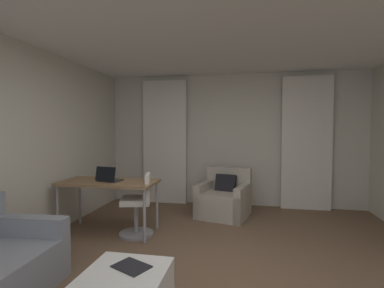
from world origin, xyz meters
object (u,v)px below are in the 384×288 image
(desk, at_px, (109,185))
(armchair, at_px, (224,200))
(desk_chair, at_px, (139,208))
(magazine_open, at_px, (132,266))
(laptop, at_px, (109,178))

(desk, bearing_deg, armchair, 34.69)
(desk_chair, bearing_deg, magazine_open, -70.71)
(armchair, height_order, desk, armchair)
(armchair, bearing_deg, desk, -145.31)
(laptop, distance_m, magazine_open, 2.02)
(desk_chair, relative_size, magazine_open, 2.60)
(armchair, height_order, desk_chair, desk_chair)
(armchair, bearing_deg, desk_chair, -134.90)
(armchair, xyz_separation_m, laptop, (-1.58, -1.13, 0.52))
(desk_chair, bearing_deg, laptop, -179.80)
(desk, xyz_separation_m, desk_chair, (0.47, -0.03, -0.30))
(desk, height_order, laptop, laptop)
(armchair, relative_size, magazine_open, 2.88)
(armchair, height_order, laptop, laptop)
(desk_chair, xyz_separation_m, laptop, (-0.46, -0.00, 0.41))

